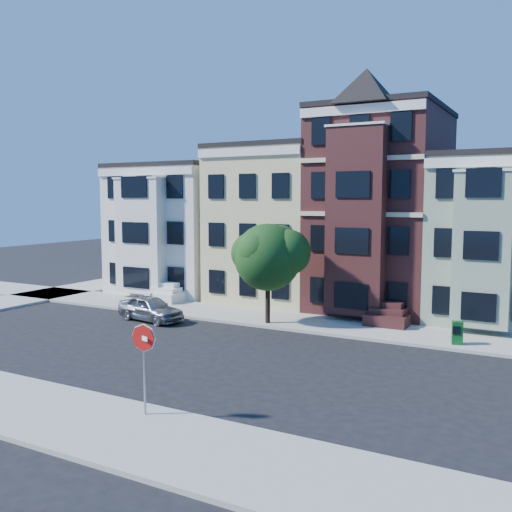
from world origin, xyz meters
The scene contains 12 objects.
ground centered at (0.00, 0.00, 0.00)m, with size 120.00×120.00×0.00m, color black.
far_sidewalk centered at (0.00, 8.00, 0.07)m, with size 60.00×4.00×0.15m, color #9E9B93.
near_sidewalk centered at (0.00, -8.00, 0.07)m, with size 60.00×4.00×0.15m, color #9E9B93.
house_white centered at (-15.00, 14.50, 4.50)m, with size 8.00×9.00×9.00m, color silver.
house_yellow centered at (-7.00, 14.50, 5.00)m, with size 7.00×9.00×10.00m, color beige.
house_brown centered at (0.00, 14.50, 6.00)m, with size 7.00×9.00×12.00m, color #3A1817.
house_green centered at (6.50, 14.50, 4.50)m, with size 6.00×9.00×9.00m, color gray.
street_tree centered at (-3.90, 6.71, 3.47)m, with size 5.71×5.71×6.65m, color #1E4C19, non-canonical shape.
parked_car centered at (-10.22, 4.58, 0.71)m, with size 1.68×4.19×1.43m, color gray.
newspaper_box centered at (5.89, 6.86, 0.68)m, with size 0.48×0.43×1.07m, color #0E521D.
fire_hydrant centered at (-12.34, 7.20, 0.51)m, with size 0.25×0.25×0.71m, color silver.
stop_sign centered at (-1.16, -6.80, 1.77)m, with size 0.89×0.12×3.24m, color #AC120F, non-canonical shape.
Camera 1 is at (10.13, -20.21, 6.85)m, focal length 40.00 mm.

